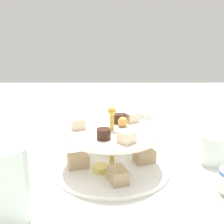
# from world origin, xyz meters

# --- Properties ---
(ground_plane) EXTENTS (2.40, 2.40, 0.00)m
(ground_plane) POSITION_xyz_m (0.00, 0.00, 0.00)
(ground_plane) COLOR silver
(tiered_serving_stand) EXTENTS (0.28, 0.28, 0.15)m
(tiered_serving_stand) POSITION_xyz_m (0.00, -0.00, 0.04)
(tiered_serving_stand) COLOR white
(tiered_serving_stand) RESTS_ON ground_plane
(water_glass_tall_right) EXTENTS (0.07, 0.07, 0.13)m
(water_glass_tall_right) POSITION_xyz_m (0.18, -0.17, 0.07)
(water_glass_tall_right) COLOR silver
(water_glass_tall_right) RESTS_ON ground_plane
(water_glass_short_left) EXTENTS (0.06, 0.06, 0.07)m
(water_glass_short_left) POSITION_xyz_m (-0.03, 0.25, 0.03)
(water_glass_short_left) COLOR silver
(water_glass_short_left) RESTS_ON ground_plane
(butter_knife_left) EXTENTS (0.14, 0.12, 0.00)m
(butter_knife_left) POSITION_xyz_m (-0.16, -0.25, 0.00)
(butter_knife_left) COLOR silver
(butter_knife_left) RESTS_ON ground_plane
(water_glass_mid_back) EXTENTS (0.06, 0.06, 0.08)m
(water_glass_mid_back) POSITION_xyz_m (-0.20, 0.10, 0.04)
(water_glass_mid_back) COLOR silver
(water_glass_mid_back) RESTS_ON ground_plane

